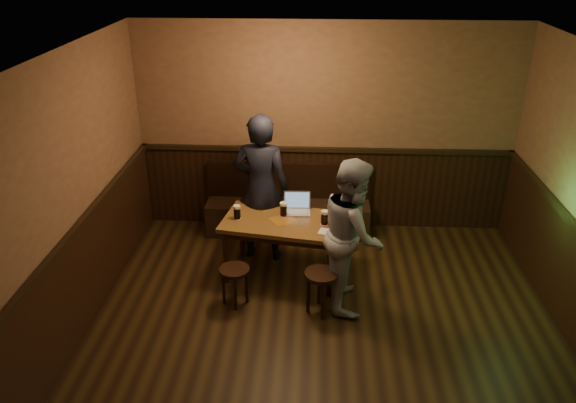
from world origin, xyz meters
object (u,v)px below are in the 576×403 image
(stool_right, at_px, (321,281))
(pint_left, at_px, (237,212))
(pint_mid, at_px, (284,209))
(pint_right, at_px, (325,218))
(laptop, at_px, (297,207))
(person_suit, at_px, (261,188))
(person_grey, at_px, (353,234))
(bench, at_px, (288,210))
(pub_table, at_px, (283,227))
(stool_left, at_px, (235,276))

(stool_right, bearing_deg, pint_left, 143.57)
(pint_mid, distance_m, pint_right, 0.51)
(stool_right, xyz_separation_m, pint_left, (-0.99, 0.73, 0.43))
(laptop, relative_size, person_suit, 0.17)
(person_grey, bearing_deg, pint_mid, 52.18)
(bench, distance_m, pint_mid, 1.12)
(pub_table, xyz_separation_m, pint_left, (-0.53, 0.01, 0.18))
(bench, distance_m, laptop, 1.00)
(bench, xyz_separation_m, laptop, (0.15, -0.87, 0.48))
(bench, xyz_separation_m, stool_right, (0.45, -1.83, 0.08))
(bench, height_order, pint_left, bench)
(person_suit, bearing_deg, person_grey, 145.61)
(bench, xyz_separation_m, pint_mid, (0.00, -1.00, 0.51))
(person_grey, bearing_deg, pub_table, 57.54)
(bench, xyz_separation_m, pub_table, (0.00, -1.11, 0.33))
(pint_right, bearing_deg, bench, 112.02)
(stool_right, xyz_separation_m, laptop, (-0.30, 0.96, 0.40))
(pint_left, height_order, pint_right, pint_right)
(pint_right, bearing_deg, pint_left, 175.14)
(stool_left, distance_m, stool_right, 0.95)
(stool_left, relative_size, laptop, 1.39)
(laptop, relative_size, person_grey, 0.19)
(bench, xyz_separation_m, person_grey, (0.78, -1.60, 0.54))
(bench, bearing_deg, pint_right, -67.98)
(person_grey, bearing_deg, laptop, 40.29)
(stool_right, relative_size, pint_mid, 2.87)
(pub_table, bearing_deg, pint_right, 0.68)
(stool_left, xyz_separation_m, stool_right, (0.95, -0.10, 0.03))
(bench, height_order, pint_mid, bench)
(stool_left, xyz_separation_m, pint_right, (0.97, 0.54, 0.46))
(person_grey, bearing_deg, pint_right, 35.61)
(person_suit, bearing_deg, stool_left, 85.80)
(pint_mid, distance_m, person_grey, 0.98)
(stool_right, distance_m, pint_left, 1.30)
(pint_mid, distance_m, person_suit, 0.45)
(stool_left, xyz_separation_m, person_grey, (1.27, 0.13, 0.49))
(pint_mid, bearing_deg, pint_right, -21.27)
(stool_left, height_order, laptop, laptop)
(stool_left, height_order, stool_right, stool_right)
(stool_left, bearing_deg, person_grey, 5.67)
(stool_left, xyz_separation_m, laptop, (0.65, 0.86, 0.43))
(pint_left, relative_size, laptop, 0.52)
(pint_left, height_order, laptop, laptop)
(pint_left, bearing_deg, person_grey, -20.98)
(stool_right, distance_m, person_suit, 1.48)
(stool_right, xyz_separation_m, person_suit, (-0.75, 1.15, 0.54))
(stool_right, relative_size, laptop, 1.53)
(bench, relative_size, pub_table, 1.48)
(bench, height_order, laptop, laptop)
(stool_left, relative_size, stool_right, 0.91)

